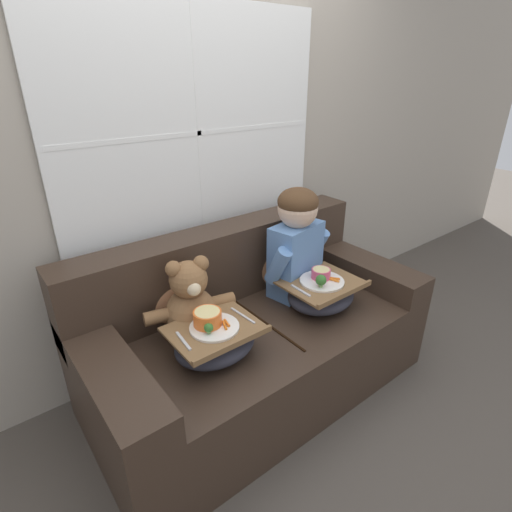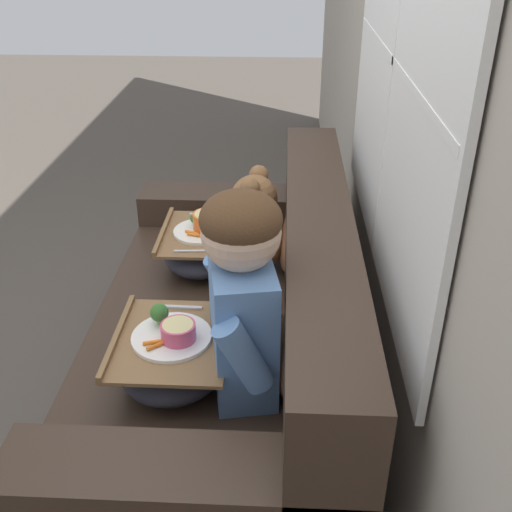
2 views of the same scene
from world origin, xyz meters
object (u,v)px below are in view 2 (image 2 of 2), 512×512
(throw_pillow_behind_teddy, at_px, (295,231))
(teddy_bear, at_px, (253,228))
(child_figure, at_px, (241,286))
(lap_tray_teddy, at_px, (202,247))
(couch, at_px, (236,345))
(throw_pillow_behind_child, at_px, (296,338))
(lap_tray_child, at_px, (173,356))

(throw_pillow_behind_teddy, distance_m, teddy_bear, 0.17)
(child_figure, bearing_deg, lap_tray_teddy, -163.10)
(couch, bearing_deg, child_figure, 7.95)
(teddy_bear, height_order, lap_tray_teddy, teddy_bear)
(throw_pillow_behind_child, height_order, child_figure, child_figure)
(child_figure, xyz_separation_m, teddy_bear, (-0.70, -0.00, -0.17))
(throw_pillow_behind_teddy, height_order, child_figure, child_figure)
(couch, distance_m, teddy_bear, 0.48)
(child_figure, bearing_deg, teddy_bear, -179.62)
(lap_tray_child, bearing_deg, lap_tray_teddy, 179.88)
(couch, bearing_deg, throw_pillow_behind_teddy, 148.84)
(couch, distance_m, throw_pillow_behind_teddy, 0.51)
(couch, relative_size, throw_pillow_behind_teddy, 5.25)
(throw_pillow_behind_child, bearing_deg, couch, -148.84)
(couch, xyz_separation_m, throw_pillow_behind_child, (0.35, 0.21, 0.31))
(throw_pillow_behind_child, distance_m, lap_tray_child, 0.39)
(throw_pillow_behind_child, bearing_deg, lap_tray_teddy, -151.80)
(child_figure, relative_size, lap_tray_teddy, 1.58)
(lap_tray_teddy, bearing_deg, lap_tray_child, -0.12)
(throw_pillow_behind_teddy, bearing_deg, lap_tray_child, -28.33)
(throw_pillow_behind_child, relative_size, throw_pillow_behind_teddy, 1.07)
(lap_tray_teddy, bearing_deg, throw_pillow_behind_child, 28.20)
(lap_tray_child, bearing_deg, throw_pillow_behind_child, 89.98)
(lap_tray_child, bearing_deg, child_figure, 89.91)
(throw_pillow_behind_child, bearing_deg, child_figure, -89.93)
(lap_tray_child, height_order, lap_tray_teddy, same)
(throw_pillow_behind_child, bearing_deg, teddy_bear, -166.58)
(lap_tray_child, bearing_deg, teddy_bear, 163.33)
(throw_pillow_behind_teddy, bearing_deg, child_figure, -13.09)
(throw_pillow_behind_child, xyz_separation_m, lap_tray_teddy, (-0.70, -0.38, -0.08))
(throw_pillow_behind_child, relative_size, child_figure, 0.58)
(teddy_bear, bearing_deg, lap_tray_child, -16.67)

